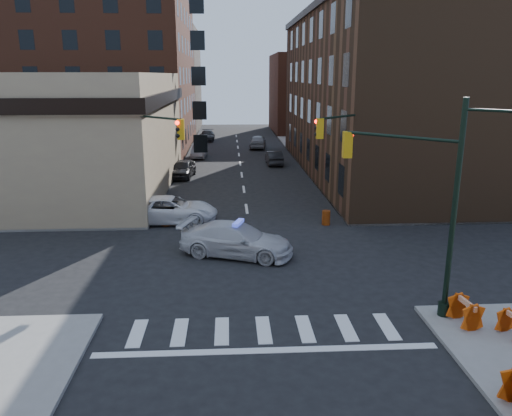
{
  "coord_description": "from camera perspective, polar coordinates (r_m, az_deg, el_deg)",
  "views": [
    {
      "loc": [
        -1.16,
        -22.93,
        8.87
      ],
      "look_at": [
        0.21,
        1.96,
        2.2
      ],
      "focal_mm": 35.0,
      "sensor_mm": 36.0,
      "label": 1
    }
  ],
  "objects": [
    {
      "name": "pedestrian_a",
      "position": [
        34.33,
        -16.01,
        1.13
      ],
      "size": [
        0.74,
        0.7,
        1.7
      ],
      "primitive_type": "imported",
      "rotation": [
        0.0,
        0.0,
        -0.65
      ],
      "color": "black",
      "rests_on": "sidewalk_nw"
    },
    {
      "name": "parked_car_wdeep",
      "position": [
        70.17,
        -5.61,
        8.23
      ],
      "size": [
        2.06,
        4.9,
        1.41
      ],
      "primitive_type": "imported",
      "rotation": [
        0.0,
        0.0,
        -0.02
      ],
      "color": "black",
      "rests_on": "ground"
    },
    {
      "name": "filler_ne",
      "position": [
        82.39,
        7.65,
        12.86
      ],
      "size": [
        16.0,
        16.0,
        12.0
      ],
      "primitive_type": "cube",
      "color": "#572B1B",
      "rests_on": "ground"
    },
    {
      "name": "barricade_nw_a",
      "position": [
        31.36,
        -17.19,
        -0.88
      ],
      "size": [
        1.45,
        0.88,
        1.02
      ],
      "primitive_type": null,
      "rotation": [
        0.0,
        0.0,
        -0.16
      ],
      "color": "#E3400A",
      "rests_on": "sidewalk_nw"
    },
    {
      "name": "parked_car_wnear",
      "position": [
        45.0,
        -8.36,
        4.47
      ],
      "size": [
        2.36,
        4.76,
        1.56
      ],
      "primitive_type": "imported",
      "rotation": [
        0.0,
        0.0,
        -0.12
      ],
      "color": "black",
      "rests_on": "ground"
    },
    {
      "name": "bank_building",
      "position": [
        42.72,
        -25.13,
        7.71
      ],
      "size": [
        22.0,
        22.0,
        9.0
      ],
      "primitive_type": "cube",
      "color": "#988663",
      "rests_on": "ground"
    },
    {
      "name": "signal_pole_se",
      "position": [
        19.32,
        18.83,
        1.43
      ],
      "size": [
        5.4,
        5.27,
        8.0
      ],
      "rotation": [
        0.0,
        0.0,
        2.36
      ],
      "color": "black",
      "rests_on": "sidewalk_se"
    },
    {
      "name": "sidewalk_nw",
      "position": [
        60.45,
        -24.4,
        5.28
      ],
      "size": [
        34.0,
        54.5,
        0.15
      ],
      "primitive_type": "cube",
      "color": "gray",
      "rests_on": "ground"
    },
    {
      "name": "commercial_row_ne",
      "position": [
        47.63,
        14.49,
        12.27
      ],
      "size": [
        14.0,
        34.0,
        14.0
      ],
      "primitive_type": "cube",
      "color": "#462E1C",
      "rests_on": "ground"
    },
    {
      "name": "tree_ne_near",
      "position": [
        49.98,
        6.93,
        8.69
      ],
      "size": [
        3.0,
        3.0,
        4.85
      ],
      "color": "black",
      "rests_on": "sidewalk_ne"
    },
    {
      "name": "pedestrian_b",
      "position": [
        34.1,
        -23.0,
        0.32
      ],
      "size": [
        0.78,
        0.62,
        1.59
      ],
      "primitive_type": "imported",
      "rotation": [
        0.0,
        0.0,
        0.02
      ],
      "color": "black",
      "rests_on": "sidewalk_nw"
    },
    {
      "name": "pedestrian_c",
      "position": [
        32.91,
        -23.29,
        0.08
      ],
      "size": [
        1.18,
        1.01,
        1.9
      ],
      "primitive_type": "imported",
      "rotation": [
        0.0,
        0.0,
        0.6
      ],
      "color": "black",
      "rests_on": "sidewalk_nw"
    },
    {
      "name": "ground",
      "position": [
        24.62,
        -0.23,
        -6.14
      ],
      "size": [
        140.0,
        140.0,
        0.0
      ],
      "primitive_type": "plane",
      "color": "black",
      "rests_on": "ground"
    },
    {
      "name": "tree_ne_far",
      "position": [
        57.84,
        5.56,
        9.58
      ],
      "size": [
        3.0,
        3.0,
        4.85
      ],
      "color": "black",
      "rests_on": "sidewalk_ne"
    },
    {
      "name": "filler_nw",
      "position": [
        86.22,
        -13.47,
        14.01
      ],
      "size": [
        20.0,
        18.0,
        16.0
      ],
      "primitive_type": "cube",
      "color": "brown",
      "rests_on": "ground"
    },
    {
      "name": "police_car",
      "position": [
        25.2,
        -2.25,
        -3.63
      ],
      "size": [
        6.19,
        4.08,
        1.67
      ],
      "primitive_type": "imported",
      "rotation": [
        0.0,
        0.0,
        1.24
      ],
      "color": "silver",
      "rests_on": "ground"
    },
    {
      "name": "signal_pole_nw",
      "position": [
        29.01,
        -12.47,
        5.64
      ],
      "size": [
        3.58,
        3.67,
        8.0
      ],
      "rotation": [
        0.0,
        0.0,
        -0.79
      ],
      "color": "black",
      "rests_on": "sidewalk_nw"
    },
    {
      "name": "parked_car_efar",
      "position": [
        62.6,
        0.23,
        7.6
      ],
      "size": [
        2.43,
        5.02,
        1.65
      ],
      "primitive_type": "imported",
      "rotation": [
        0.0,
        0.0,
        3.04
      ],
      "color": "gray",
      "rests_on": "ground"
    },
    {
      "name": "signal_pole_ne",
      "position": [
        29.49,
        10.68,
        5.88
      ],
      "size": [
        3.67,
        3.58,
        8.0
      ],
      "rotation": [
        0.0,
        0.0,
        -2.36
      ],
      "color": "black",
      "rests_on": "sidewalk_ne"
    },
    {
      "name": "parked_car_wfar",
      "position": [
        55.8,
        -6.49,
        6.47
      ],
      "size": [
        1.73,
        4.34,
        1.4
      ],
      "primitive_type": "imported",
      "rotation": [
        0.0,
        0.0,
        -0.06
      ],
      "color": "#94959C",
      "rests_on": "ground"
    },
    {
      "name": "barricade_nw_b",
      "position": [
        31.85,
        -22.11,
        -1.17
      ],
      "size": [
        1.32,
        0.81,
        0.93
      ],
      "primitive_type": null,
      "rotation": [
        0.0,
        0.0,
        -0.16
      ],
      "color": "#CB5009",
      "rests_on": "sidewalk_nw"
    },
    {
      "name": "barricade_se_a",
      "position": [
        19.79,
        22.78,
        -10.91
      ],
      "size": [
        0.78,
        1.33,
        0.95
      ],
      "primitive_type": null,
      "rotation": [
        0.0,
        0.0,
        1.69
      ],
      "color": "#C23209",
      "rests_on": "sidewalk_se"
    },
    {
      "name": "sidewalk_ne",
      "position": [
        61.33,
        20.2,
        5.82
      ],
      "size": [
        34.0,
        54.5,
        0.15
      ],
      "primitive_type": "cube",
      "color": "gray",
      "rests_on": "ground"
    },
    {
      "name": "barrel_road",
      "position": [
        30.7,
        8.01,
        -1.1
      ],
      "size": [
        0.63,
        0.63,
        0.88
      ],
      "primitive_type": "cylinder",
      "rotation": [
        0.0,
        0.0,
        0.35
      ],
      "color": "#C24109",
      "rests_on": "ground"
    },
    {
      "name": "pickup",
      "position": [
        31.26,
        -9.77,
        -0.18
      ],
      "size": [
        5.95,
        2.93,
        1.62
      ],
      "primitive_type": "imported",
      "rotation": [
        0.0,
        0.0,
        1.53
      ],
      "color": "white",
      "rests_on": "ground"
    },
    {
      "name": "apartment_block",
      "position": [
        65.35,
        -19.4,
        16.92
      ],
      "size": [
        25.0,
        25.0,
        24.0
      ],
      "primitive_type": "cube",
      "color": "#572B1B",
      "rests_on": "ground"
    },
    {
      "name": "parked_car_enear",
      "position": [
        51.08,
        2.08,
        5.76
      ],
      "size": [
        1.61,
        4.26,
        1.39
      ],
      "primitive_type": "imported",
      "rotation": [
        0.0,
        0.0,
        3.18
      ],
      "color": "black",
      "rests_on": "ground"
    },
    {
      "name": "barrel_bank",
      "position": [
        30.77,
        -10.28,
        -0.96
      ],
      "size": [
        0.64,
        0.64,
        1.1
      ],
      "primitive_type": "cylinder",
      "rotation": [
        0.0,
        0.0,
        0.04
      ],
      "color": "#E3440A",
      "rests_on": "ground"
    }
  ]
}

